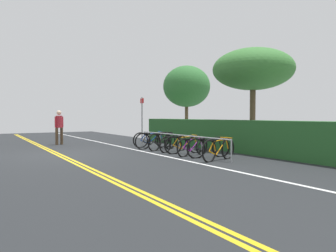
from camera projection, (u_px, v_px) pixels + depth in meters
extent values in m
cube|color=#232628|center=(58.00, 155.00, 11.89)|extent=(33.20, 13.23, 0.05)
cube|color=gold|center=(56.00, 155.00, 11.84)|extent=(29.88, 0.10, 0.00)
cube|color=gold|center=(60.00, 154.00, 11.93)|extent=(29.88, 0.10, 0.00)
cube|color=white|center=(135.00, 150.00, 13.54)|extent=(29.88, 0.12, 0.00)
cylinder|color=#9EA0A5|center=(144.00, 139.00, 15.02)|extent=(0.05, 0.05, 0.70)
cylinder|color=#9EA0A5|center=(160.00, 141.00, 13.74)|extent=(0.05, 0.05, 0.70)
cylinder|color=#9EA0A5|center=(179.00, 144.00, 12.46)|extent=(0.05, 0.05, 0.70)
cylinder|color=#9EA0A5|center=(202.00, 147.00, 11.18)|extent=(0.05, 0.05, 0.70)
cylinder|color=#9EA0A5|center=(231.00, 151.00, 9.90)|extent=(0.05, 0.05, 0.70)
cylinder|color=#9EA0A5|center=(179.00, 135.00, 12.45)|extent=(6.00, 0.04, 0.04)
torus|color=black|center=(162.00, 140.00, 14.84)|extent=(0.16, 0.74, 0.73)
torus|color=black|center=(141.00, 140.00, 14.42)|extent=(0.16, 0.74, 0.73)
cylinder|color=#1947B7|center=(154.00, 138.00, 14.68)|extent=(0.12, 0.61, 0.50)
cylinder|color=#1947B7|center=(153.00, 133.00, 14.64)|extent=(0.14, 0.73, 0.07)
cylinder|color=#1947B7|center=(147.00, 139.00, 14.53)|extent=(0.06, 0.18, 0.45)
cylinder|color=#1947B7|center=(144.00, 142.00, 14.49)|extent=(0.09, 0.39, 0.19)
cylinder|color=#1947B7|center=(143.00, 137.00, 14.46)|extent=(0.07, 0.27, 0.31)
cylinder|color=#1947B7|center=(161.00, 136.00, 14.81)|extent=(0.06, 0.15, 0.33)
cube|color=black|center=(145.00, 133.00, 14.50)|extent=(0.11, 0.21, 0.05)
cylinder|color=#1947B7|center=(160.00, 132.00, 14.78)|extent=(0.46, 0.09, 0.03)
torus|color=black|center=(164.00, 140.00, 14.17)|extent=(0.08, 0.76, 0.75)
torus|color=black|center=(143.00, 141.00, 13.65)|extent=(0.08, 0.76, 0.75)
cylinder|color=black|center=(156.00, 139.00, 13.97)|extent=(0.06, 0.61, 0.52)
cylinder|color=black|center=(155.00, 134.00, 13.93)|extent=(0.06, 0.73, 0.07)
cylinder|color=black|center=(149.00, 140.00, 13.80)|extent=(0.04, 0.17, 0.46)
cylinder|color=black|center=(147.00, 143.00, 13.75)|extent=(0.05, 0.39, 0.19)
cylinder|color=black|center=(145.00, 138.00, 13.70)|extent=(0.05, 0.26, 0.32)
cylinder|color=black|center=(163.00, 137.00, 14.14)|extent=(0.04, 0.14, 0.34)
cube|color=black|center=(148.00, 134.00, 13.76)|extent=(0.09, 0.20, 0.05)
cylinder|color=black|center=(162.00, 132.00, 14.11)|extent=(0.46, 0.05, 0.03)
torus|color=black|center=(170.00, 141.00, 13.77)|extent=(0.29, 0.75, 0.77)
torus|color=black|center=(154.00, 143.00, 13.00)|extent=(0.29, 0.75, 0.77)
cylinder|color=black|center=(164.00, 139.00, 13.48)|extent=(0.21, 0.56, 0.52)
cylinder|color=black|center=(163.00, 134.00, 13.42)|extent=(0.25, 0.66, 0.07)
cylinder|color=black|center=(159.00, 140.00, 13.22)|extent=(0.09, 0.17, 0.47)
cylinder|color=black|center=(157.00, 144.00, 13.14)|extent=(0.15, 0.36, 0.19)
cylinder|color=black|center=(156.00, 139.00, 13.08)|extent=(0.11, 0.25, 0.32)
cylinder|color=black|center=(169.00, 137.00, 13.73)|extent=(0.08, 0.14, 0.35)
cube|color=black|center=(158.00, 134.00, 13.16)|extent=(0.14, 0.21, 0.05)
cylinder|color=black|center=(168.00, 132.00, 13.68)|extent=(0.45, 0.17, 0.03)
torus|color=black|center=(181.00, 143.00, 13.15)|extent=(0.24, 0.66, 0.67)
torus|color=black|center=(165.00, 145.00, 12.42)|extent=(0.24, 0.66, 0.67)
cylinder|color=black|center=(175.00, 142.00, 12.88)|extent=(0.19, 0.55, 0.46)
cylinder|color=black|center=(174.00, 137.00, 12.82)|extent=(0.22, 0.65, 0.07)
cylinder|color=black|center=(170.00, 143.00, 12.63)|extent=(0.08, 0.17, 0.41)
cylinder|color=black|center=(168.00, 146.00, 12.55)|extent=(0.13, 0.35, 0.17)
cylinder|color=black|center=(167.00, 142.00, 12.50)|extent=(0.10, 0.24, 0.28)
cylinder|color=black|center=(180.00, 140.00, 13.11)|extent=(0.07, 0.14, 0.30)
cube|color=black|center=(169.00, 137.00, 12.58)|extent=(0.13, 0.21, 0.05)
cylinder|color=black|center=(180.00, 135.00, 13.07)|extent=(0.45, 0.16, 0.03)
torus|color=black|center=(197.00, 144.00, 12.33)|extent=(0.19, 0.73, 0.73)
torus|color=black|center=(173.00, 145.00, 11.98)|extent=(0.19, 0.73, 0.73)
cylinder|color=orange|center=(188.00, 143.00, 12.19)|extent=(0.14, 0.56, 0.50)
cylinder|color=orange|center=(186.00, 137.00, 12.16)|extent=(0.16, 0.67, 0.07)
cylinder|color=orange|center=(180.00, 143.00, 12.08)|extent=(0.07, 0.17, 0.45)
cylinder|color=orange|center=(177.00, 147.00, 12.04)|extent=(0.10, 0.36, 0.18)
cylinder|color=orange|center=(176.00, 141.00, 12.01)|extent=(0.08, 0.25, 0.31)
cylinder|color=orange|center=(195.00, 140.00, 12.30)|extent=(0.06, 0.14, 0.33)
cube|color=black|center=(178.00, 137.00, 12.05)|extent=(0.12, 0.21, 0.05)
cylinder|color=orange|center=(194.00, 135.00, 12.28)|extent=(0.46, 0.11, 0.03)
torus|color=black|center=(202.00, 146.00, 11.91)|extent=(0.23, 0.68, 0.69)
torus|color=black|center=(183.00, 148.00, 11.15)|extent=(0.23, 0.68, 0.69)
cylinder|color=purple|center=(195.00, 145.00, 11.63)|extent=(0.19, 0.59, 0.47)
cylinder|color=purple|center=(194.00, 139.00, 11.57)|extent=(0.22, 0.70, 0.07)
cylinder|color=purple|center=(189.00, 146.00, 11.37)|extent=(0.08, 0.17, 0.42)
cylinder|color=purple|center=(187.00, 150.00, 11.29)|extent=(0.13, 0.38, 0.18)
cylinder|color=purple|center=(186.00, 144.00, 11.23)|extent=(0.10, 0.26, 0.29)
cylinder|color=purple|center=(201.00, 142.00, 11.87)|extent=(0.07, 0.14, 0.31)
cube|color=black|center=(188.00, 139.00, 11.31)|extent=(0.13, 0.21, 0.05)
cylinder|color=purple|center=(200.00, 137.00, 11.83)|extent=(0.45, 0.14, 0.03)
torus|color=black|center=(221.00, 147.00, 11.17)|extent=(0.17, 0.73, 0.73)
torus|color=black|center=(196.00, 149.00, 10.79)|extent=(0.17, 0.73, 0.73)
cylinder|color=black|center=(212.00, 145.00, 11.02)|extent=(0.13, 0.57, 0.50)
cylinder|color=black|center=(210.00, 139.00, 10.99)|extent=(0.14, 0.67, 0.07)
cylinder|color=black|center=(203.00, 146.00, 10.90)|extent=(0.06, 0.17, 0.45)
cylinder|color=black|center=(201.00, 151.00, 10.86)|extent=(0.09, 0.36, 0.18)
cylinder|color=black|center=(199.00, 144.00, 10.83)|extent=(0.07, 0.25, 0.31)
cylinder|color=black|center=(220.00, 143.00, 11.14)|extent=(0.06, 0.14, 0.33)
cube|color=black|center=(202.00, 139.00, 10.86)|extent=(0.11, 0.21, 0.05)
cylinder|color=black|center=(219.00, 137.00, 11.12)|extent=(0.46, 0.10, 0.03)
torus|color=black|center=(228.00, 149.00, 10.67)|extent=(0.25, 0.74, 0.75)
torus|color=black|center=(209.00, 151.00, 9.90)|extent=(0.25, 0.74, 0.75)
cylinder|color=orange|center=(221.00, 147.00, 10.38)|extent=(0.19, 0.60, 0.51)
cylinder|color=orange|center=(220.00, 140.00, 10.32)|extent=(0.22, 0.71, 0.07)
cylinder|color=orange|center=(215.00, 148.00, 10.12)|extent=(0.08, 0.18, 0.46)
cylinder|color=orange|center=(213.00, 153.00, 10.04)|extent=(0.13, 0.38, 0.19)
cylinder|color=orange|center=(211.00, 146.00, 9.98)|extent=(0.10, 0.26, 0.32)
cylinder|color=orange|center=(227.00, 144.00, 10.63)|extent=(0.07, 0.15, 0.34)
cube|color=black|center=(214.00, 141.00, 10.06)|extent=(0.13, 0.21, 0.05)
cylinder|color=orange|center=(226.00, 138.00, 10.58)|extent=(0.45, 0.14, 0.03)
cylinder|color=#4C3826|center=(62.00, 136.00, 15.98)|extent=(0.14, 0.14, 0.86)
cylinder|color=#4C3826|center=(57.00, 136.00, 15.75)|extent=(0.14, 0.14, 0.86)
cylinder|color=#B22633|center=(59.00, 122.00, 15.84)|extent=(0.32, 0.32, 0.61)
sphere|color=beige|center=(59.00, 113.00, 15.82)|extent=(0.23, 0.23, 0.23)
cylinder|color=#B22633|center=(62.00, 122.00, 16.00)|extent=(0.09, 0.09, 0.55)
cylinder|color=#B22633|center=(56.00, 122.00, 15.68)|extent=(0.09, 0.09, 0.55)
cylinder|color=gray|center=(142.00, 121.00, 15.63)|extent=(0.06, 0.06, 2.39)
cube|color=red|center=(142.00, 101.00, 15.60)|extent=(0.36, 0.05, 0.24)
cube|color=#235626|center=(248.00, 137.00, 12.36)|extent=(15.00, 0.89, 1.29)
cylinder|color=brown|center=(187.00, 122.00, 19.41)|extent=(0.21, 0.21, 2.13)
ellipsoid|color=#2D6B30|center=(187.00, 86.00, 19.34)|extent=(2.88, 2.88, 2.53)
cylinder|color=brown|center=(253.00, 119.00, 13.77)|extent=(0.24, 0.24, 2.68)
ellipsoid|color=#387533|center=(253.00, 69.00, 13.70)|extent=(3.50, 3.50, 1.80)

